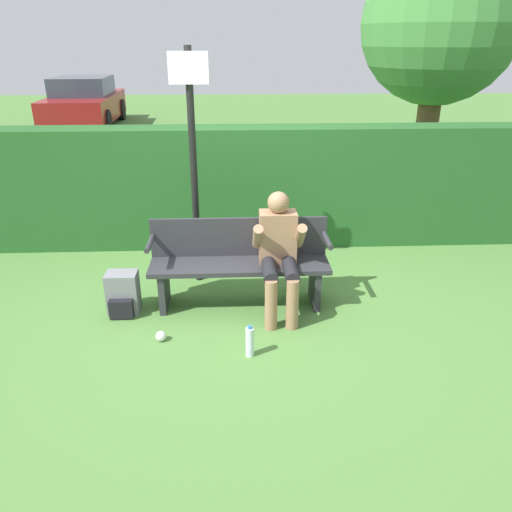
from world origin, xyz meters
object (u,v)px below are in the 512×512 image
person_seated (279,250)px  park_bench (239,261)px  signpost (193,156)px  water_bottle (250,342)px  parked_car (85,103)px  tree (440,26)px  backpack (123,294)px

person_seated → park_bench: bearing=157.5°
person_seated → signpost: (-0.79, 0.66, 0.73)m
park_bench → water_bottle: size_ratio=6.06×
signpost → person_seated: bearing=-39.8°
parked_car → tree: 10.51m
signpost → tree: tree is taller
park_bench → tree: 5.26m
signpost → tree: (3.51, 3.19, 1.21)m
person_seated → signpost: signpost is taller
person_seated → water_bottle: bearing=-110.9°
tree → water_bottle: bearing=-123.1°
backpack → signpost: bearing=44.9°
parked_car → signpost: bearing=-161.9°
water_bottle → backpack: bearing=146.5°
backpack → person_seated: bearing=0.1°
signpost → parked_car: (-3.89, 10.41, -0.68)m
park_bench → signpost: bearing=130.2°
person_seated → parked_car: (-4.68, 11.07, 0.05)m
park_bench → backpack: size_ratio=4.24×
water_bottle → signpost: (-0.50, 1.43, 1.20)m
water_bottle → parked_car: 12.64m
backpack → park_bench: bearing=7.9°
backpack → signpost: (0.66, 0.66, 1.15)m
park_bench → water_bottle: (0.06, -0.92, -0.30)m
parked_car → water_bottle: bearing=-162.0°
water_bottle → park_bench: bearing=94.0°
park_bench → water_bottle: bearing=-86.0°
backpack → tree: 6.15m
backpack → tree: size_ratio=0.11×
person_seated → backpack: 1.51m
water_bottle → parked_car: parked_car is taller
water_bottle → parked_car: size_ratio=0.07×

